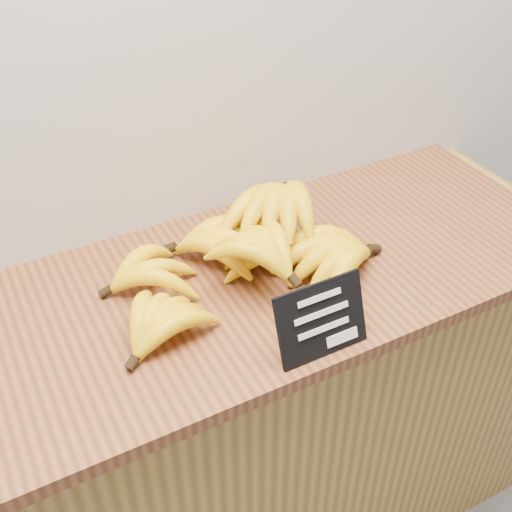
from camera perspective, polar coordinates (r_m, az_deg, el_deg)
name	(u,v)px	position (r m, az deg, el deg)	size (l,w,h in m)	color
counter	(246,431)	(1.60, -0.87, -15.28)	(1.53, 0.50, 0.90)	#AB8137
counter_top	(244,284)	(1.26, -1.07, -2.53)	(1.40, 0.54, 0.03)	brown
chalkboard_sign	(322,320)	(1.08, 5.85, -5.67)	(0.16, 0.01, 0.13)	black
banana_pile	(248,253)	(1.23, -0.74, 0.30)	(0.57, 0.41, 0.13)	yellow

